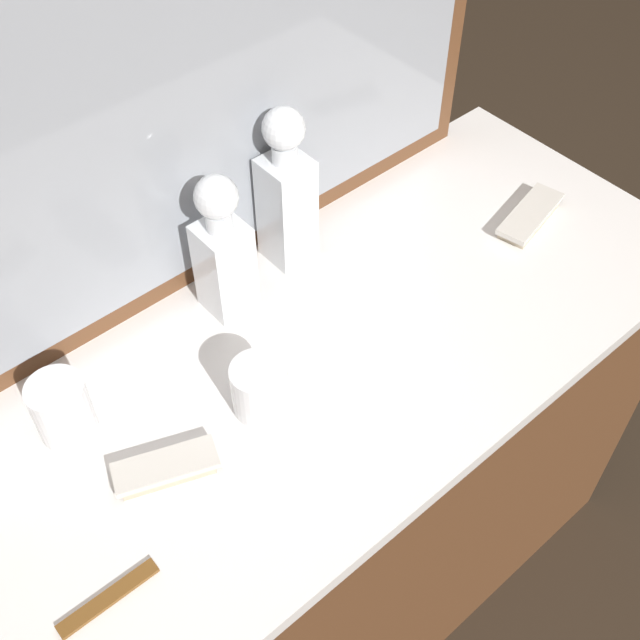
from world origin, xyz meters
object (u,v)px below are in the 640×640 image
at_px(crystal_tumbler_right, 260,390).
at_px(tortoiseshell_comb, 108,598).
at_px(crystal_decanter_far_right, 224,258).
at_px(crystal_decanter_center, 287,201).
at_px(crystal_tumbler_rear, 63,411).
at_px(silver_brush_front, 530,216).
at_px(silver_brush_right, 166,468).

xyz_separation_m(crystal_tumbler_right, tortoiseshell_comb, (-0.32, -0.11, -0.03)).
relative_size(crystal_decanter_far_right, crystal_tumbler_right, 3.05).
relative_size(crystal_decanter_center, crystal_tumbler_rear, 2.93).
bearing_deg(crystal_decanter_far_right, tortoiseshell_comb, -143.67).
relative_size(crystal_decanter_far_right, tortoiseshell_comb, 1.89).
bearing_deg(crystal_tumbler_rear, crystal_decanter_center, 9.05).
height_order(crystal_decanter_far_right, silver_brush_front, crystal_decanter_far_right).
xyz_separation_m(crystal_decanter_far_right, silver_brush_front, (0.52, -0.19, -0.09)).
bearing_deg(silver_brush_right, tortoiseshell_comb, -146.64).
relative_size(crystal_tumbler_right, crystal_tumbler_rear, 0.85).
relative_size(crystal_decanter_far_right, crystal_decanter_center, 0.88).
distance_m(crystal_decanter_far_right, crystal_tumbler_right, 0.22).
xyz_separation_m(silver_brush_front, tortoiseshell_comb, (-0.93, -0.11, -0.01)).
xyz_separation_m(crystal_decanter_far_right, crystal_tumbler_right, (-0.09, -0.19, -0.06)).
xyz_separation_m(silver_brush_right, tortoiseshell_comb, (-0.15, -0.10, -0.01)).
xyz_separation_m(crystal_tumbler_right, silver_brush_right, (-0.17, -0.00, -0.03)).
xyz_separation_m(crystal_decanter_center, tortoiseshell_comb, (-0.55, -0.32, -0.11)).
xyz_separation_m(crystal_tumbler_rear, silver_brush_front, (0.84, -0.14, -0.03)).
relative_size(crystal_tumbler_right, silver_brush_right, 0.56).
distance_m(crystal_tumbler_right, crystal_tumbler_rear, 0.27).
relative_size(crystal_decanter_center, tortoiseshell_comb, 2.14).
bearing_deg(tortoiseshell_comb, crystal_decanter_far_right, 36.33).
distance_m(silver_brush_right, tortoiseshell_comb, 0.18).
distance_m(crystal_decanter_far_right, crystal_tumbler_rear, 0.33).
bearing_deg(crystal_tumbler_rear, crystal_decanter_far_right, 8.45).
bearing_deg(crystal_decanter_far_right, crystal_decanter_center, 10.35).
bearing_deg(silver_brush_right, crystal_decanter_center, 29.33).
bearing_deg(crystal_decanter_center, tortoiseshell_comb, -149.52).
relative_size(silver_brush_front, tortoiseshell_comb, 1.24).
height_order(crystal_tumbler_right, tortoiseshell_comb, crystal_tumbler_right).
bearing_deg(silver_brush_front, silver_brush_right, -179.52).
bearing_deg(silver_brush_front, tortoiseshell_comb, -173.41).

